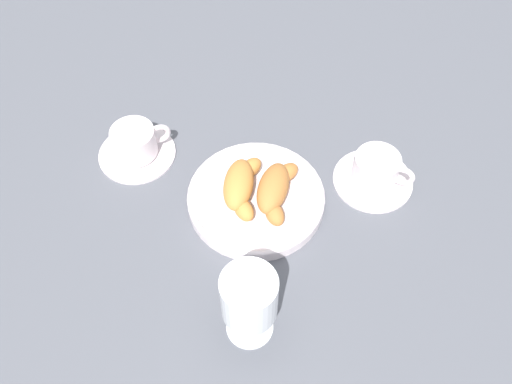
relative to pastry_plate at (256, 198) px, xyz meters
name	(u,v)px	position (x,y,z in m)	size (l,w,h in m)	color
ground_plane	(239,196)	(-0.02, -0.03, -0.01)	(2.20, 2.20, 0.00)	#4C4F56
pastry_plate	(256,198)	(0.00, 0.00, 0.00)	(0.23, 0.23, 0.02)	silver
croissant_large	(241,185)	(-0.01, -0.02, 0.03)	(0.13, 0.08, 0.04)	#BC7A38
croissant_small	(275,189)	(0.01, 0.03, 0.03)	(0.13, 0.09, 0.04)	#AD6B33
coffee_cup_near	(376,172)	(-0.03, 0.20, 0.01)	(0.14, 0.14, 0.06)	silver
coffee_cup_far	(136,145)	(-0.12, -0.20, 0.01)	(0.14, 0.14, 0.06)	silver
juice_glass_left	(248,299)	(0.22, -0.03, 0.08)	(0.08, 0.08, 0.14)	white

